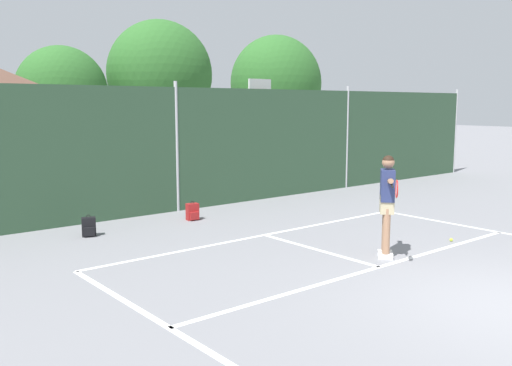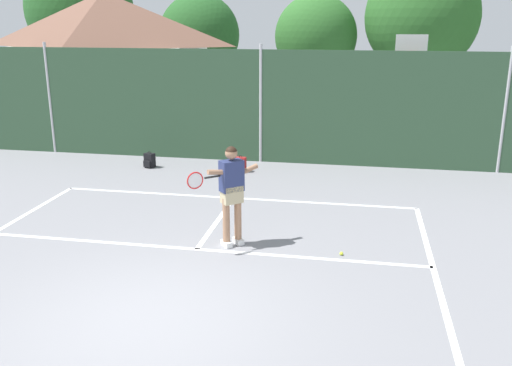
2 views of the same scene
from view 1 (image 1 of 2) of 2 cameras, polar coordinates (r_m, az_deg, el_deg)
name	(u,v)px [view 1 (image 1 of 2)]	position (r m, az deg, el deg)	size (l,w,h in m)	color
court_markings	(480,295)	(8.84, 22.01, -10.63)	(8.30, 11.10, 0.01)	white
chainlink_fence	(177,150)	(14.40, -8.13, 3.39)	(26.09, 0.09, 3.33)	#2D4C33
basketball_hoop	(259,118)	(18.14, 0.32, 6.70)	(0.90, 0.67, 3.55)	#9E9EA3
treeline_backdrop	(69,75)	(23.63, -18.62, 10.49)	(27.31, 4.54, 6.92)	brown
tennis_player	(387,197)	(10.17, 13.32, -1.40)	(1.05, 1.06, 1.85)	silver
tennis_ball	(451,240)	(11.96, 19.38, -5.51)	(0.07, 0.07, 0.07)	#CCE033
backpack_black	(89,227)	(12.19, -16.77, -4.37)	(0.32, 0.31, 0.46)	black
backpack_red	(193,212)	(13.38, -6.51, -2.98)	(0.30, 0.27, 0.46)	maroon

